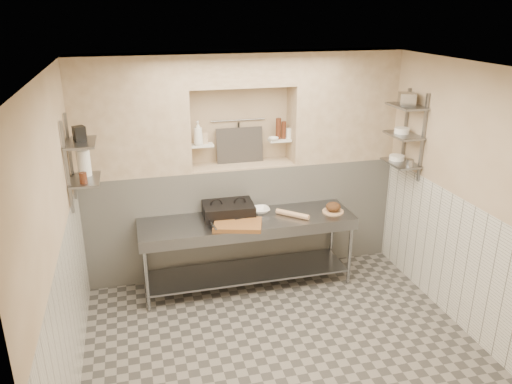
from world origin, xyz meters
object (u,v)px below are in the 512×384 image
object	(u,v)px
rolling_pin	(293,214)
bread_loaf	(333,207)
prep_table	(248,239)
bottle_soap	(198,133)
bowl_alcove	(274,139)
cutting_board	(238,225)
mixing_bowl	(260,210)
panini_press	(228,210)
jug_left	(84,163)

from	to	relation	value
rolling_pin	bread_loaf	xyz separation A→B (m)	(0.54, 0.01, 0.04)
prep_table	bottle_soap	size ratio (longest dim) A/B	8.73
bread_loaf	bowl_alcove	xyz separation A→B (m)	(-0.61, 0.57, 0.76)
cutting_board	bowl_alcove	bearing A→B (deg)	48.15
cutting_board	mixing_bowl	world-z (taller)	mixing_bowl
prep_table	rolling_pin	bearing A→B (deg)	-6.12
panini_press	bottle_soap	distance (m)	1.00
mixing_bowl	jug_left	bearing A→B (deg)	-174.54
mixing_bowl	bottle_soap	xyz separation A→B (m)	(-0.68, 0.37, 0.93)
mixing_bowl	bottle_soap	size ratio (longest dim) A/B	0.80
bread_loaf	prep_table	bearing A→B (deg)	177.63
bottle_soap	jug_left	distance (m)	1.42
panini_press	rolling_pin	size ratio (longest dim) A/B	1.45
bowl_alcove	jug_left	size ratio (longest dim) A/B	0.46
jug_left	bottle_soap	bearing A→B (deg)	23.23
rolling_pin	bottle_soap	size ratio (longest dim) A/B	1.44
prep_table	mixing_bowl	bearing A→B (deg)	40.32
prep_table	bowl_alcove	size ratio (longest dim) A/B	20.40
cutting_board	jug_left	xyz separation A→B (m)	(-1.62, 0.16, 0.83)
panini_press	jug_left	distance (m)	1.76
prep_table	bottle_soap	xyz separation A→B (m)	(-0.48, 0.54, 1.22)
prep_table	bowl_alcove	distance (m)	1.30
bread_loaf	jug_left	world-z (taller)	jug_left
cutting_board	bottle_soap	world-z (taller)	bottle_soap
mixing_bowl	bread_loaf	bearing A→B (deg)	-13.53
rolling_pin	cutting_board	bearing A→B (deg)	-170.48
panini_press	bowl_alcove	bearing A→B (deg)	31.45
prep_table	bread_loaf	bearing A→B (deg)	-2.37
cutting_board	prep_table	bearing A→B (deg)	47.83
cutting_board	bottle_soap	distance (m)	1.22
cutting_board	bread_loaf	size ratio (longest dim) A/B	2.95
cutting_board	bread_loaf	distance (m)	1.25
rolling_pin	mixing_bowl	bearing A→B (deg)	146.99
cutting_board	mixing_bowl	size ratio (longest dim) A/B	2.31
mixing_bowl	bowl_alcove	bearing A→B (deg)	52.86
jug_left	cutting_board	bearing A→B (deg)	-5.53
rolling_pin	bowl_alcove	bearing A→B (deg)	97.74
bread_loaf	bowl_alcove	bearing A→B (deg)	137.18
bottle_soap	bowl_alcove	distance (m)	0.96
prep_table	jug_left	bearing A→B (deg)	-179.33
panini_press	mixing_bowl	size ratio (longest dim) A/B	2.63
rolling_pin	jug_left	bearing A→B (deg)	179.07
panini_press	jug_left	xyz separation A→B (m)	(-1.57, -0.17, 0.77)
panini_press	bowl_alcove	size ratio (longest dim) A/B	4.90
panini_press	bowl_alcove	world-z (taller)	bowl_alcove
cutting_board	mixing_bowl	xyz separation A→B (m)	(0.36, 0.35, 0.00)
rolling_pin	bowl_alcove	size ratio (longest dim) A/B	3.37
bread_loaf	rolling_pin	bearing A→B (deg)	-178.51
prep_table	bread_loaf	size ratio (longest dim) A/B	13.98
bottle_soap	jug_left	bearing A→B (deg)	-156.77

